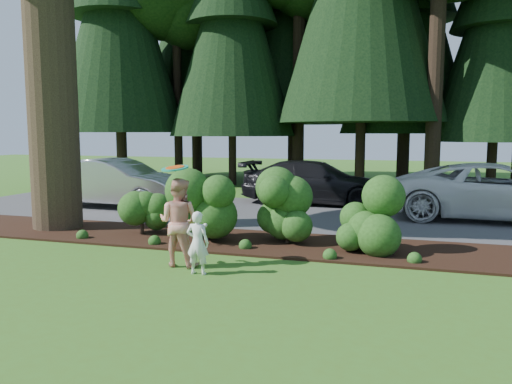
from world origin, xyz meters
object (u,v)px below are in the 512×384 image
Objects in this scene: child at (198,243)px; adult at (179,222)px; frisbee at (175,168)px; car_dark_suv at (315,182)px; car_silver_wagon at (117,183)px; car_white_suv at (497,192)px.

adult is (-0.57, 0.43, 0.26)m from child.
frisbee reaches higher than adult.
frisbee is (-0.04, -0.04, 1.02)m from adult.
frisbee is at bearing 174.47° from car_dark_suv.
car_silver_wagon is 2.95× the size of adult.
car_white_suv is at bearing -106.20° from car_dark_suv.
car_dark_suv reaches higher than child.
car_white_suv is at bearing -130.97° from adult.
adult reaches higher than car_dark_suv.
frisbee is (-1.01, -8.84, 1.07)m from car_dark_suv.
car_white_suv is 3.50× the size of adult.
adult is at bearing 138.60° from car_white_suv.
child is at bearing 142.85° from car_white_suv.
car_white_suv is 9.58m from child.
child is 0.76m from adult.
car_silver_wagon is 9.65× the size of frisbee.
car_silver_wagon is 8.69m from child.
car_dark_suv is at bearing -93.69° from child.
child is 0.68× the size of adult.
car_dark_suv is (-5.54, 1.71, -0.06)m from car_white_suv.
car_white_suv is 5.12× the size of child.
adult is at bearing 174.68° from car_dark_suv.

